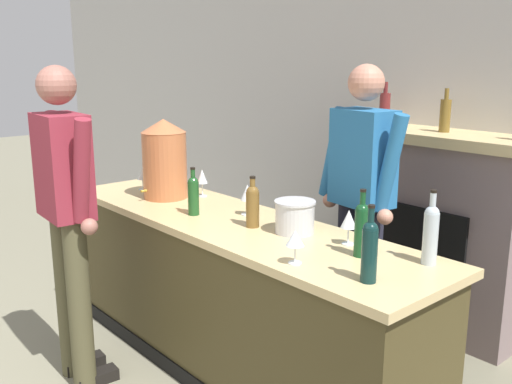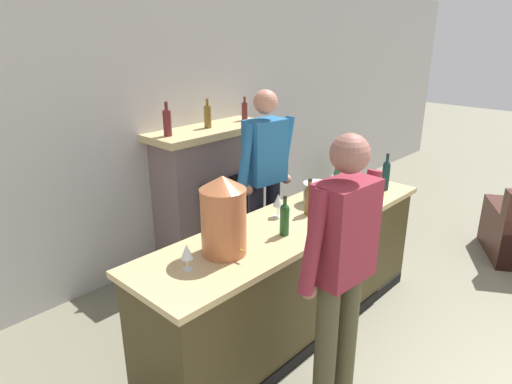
% 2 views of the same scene
% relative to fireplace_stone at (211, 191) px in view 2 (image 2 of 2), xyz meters
% --- Properties ---
extents(wall_back_panel, '(12.00, 0.07, 2.75)m').
position_rel_fireplace_stone_xyz_m(wall_back_panel, '(-0.29, 0.26, 0.67)').
color(wall_back_panel, beige).
rests_on(wall_back_panel, ground_plane).
extents(bar_counter, '(2.70, 0.70, 0.96)m').
position_rel_fireplace_stone_xyz_m(bar_counter, '(-0.47, -1.47, -0.22)').
color(bar_counter, '#443A1E').
rests_on(bar_counter, ground_plane).
extents(fireplace_stone, '(1.33, 0.52, 1.70)m').
position_rel_fireplace_stone_xyz_m(fireplace_stone, '(0.00, 0.00, 0.00)').
color(fireplace_stone, slate).
rests_on(fireplace_stone, ground_plane).
extents(potted_plant_corner, '(0.39, 0.43, 0.74)m').
position_rel_fireplace_stone_xyz_m(potted_plant_corner, '(2.38, -0.18, -0.40)').
color(potted_plant_corner, '#9A6A40').
rests_on(potted_plant_corner, ground_plane).
extents(person_customer, '(0.66, 0.32, 1.83)m').
position_rel_fireplace_stone_xyz_m(person_customer, '(-0.98, -2.22, 0.32)').
color(person_customer, '#4A462D').
rests_on(person_customer, ground_plane).
extents(person_bartender, '(0.66, 0.34, 1.83)m').
position_rel_fireplace_stone_xyz_m(person_bartender, '(-0.06, -0.82, 0.32)').
color(person_bartender, '#20202E').
rests_on(person_bartender, ground_plane).
extents(copper_dispenser, '(0.30, 0.33, 0.52)m').
position_rel_fireplace_stone_xyz_m(copper_dispenser, '(-1.17, -1.47, 0.52)').
color(copper_dispenser, '#BD6A3F').
rests_on(copper_dispenser, bar_counter).
extents(ice_bucket_steel, '(0.22, 0.22, 0.17)m').
position_rel_fireplace_stone_xyz_m(ice_bucket_steel, '(-0.05, -1.37, 0.34)').
color(ice_bucket_steel, silver).
rests_on(ice_bucket_steel, bar_counter).
extents(wine_bottle_rose_blush, '(0.07, 0.07, 0.34)m').
position_rel_fireplace_stone_xyz_m(wine_bottle_rose_blush, '(0.69, -1.25, 0.41)').
color(wine_bottle_rose_blush, '#ADBAC4').
rests_on(wine_bottle_rose_blush, bar_counter).
extents(wine_bottle_cabernet_heavy, '(0.07, 0.07, 0.32)m').
position_rel_fireplace_stone_xyz_m(wine_bottle_cabernet_heavy, '(0.42, -1.40, 0.40)').
color(wine_bottle_cabernet_heavy, '#113F1E').
rests_on(wine_bottle_cabernet_heavy, bar_counter).
extents(wine_bottle_port_short, '(0.07, 0.07, 0.33)m').
position_rel_fireplace_stone_xyz_m(wine_bottle_port_short, '(0.64, -1.63, 0.40)').
color(wine_bottle_port_short, '#0E2B2A').
rests_on(wine_bottle_port_short, bar_counter).
extents(wine_bottle_chardonnay_pale, '(0.07, 0.07, 0.29)m').
position_rel_fireplace_stone_xyz_m(wine_bottle_chardonnay_pale, '(-0.70, -1.57, 0.38)').
color(wine_bottle_chardonnay_pale, '#1C4B1F').
rests_on(wine_bottle_chardonnay_pale, bar_counter).
extents(wine_bottle_burgundy_dark, '(0.07, 0.07, 0.28)m').
position_rel_fireplace_stone_xyz_m(wine_bottle_burgundy_dark, '(-0.28, -1.47, 0.38)').
color(wine_bottle_burgundy_dark, brown).
rests_on(wine_bottle_burgundy_dark, bar_counter).
extents(wine_glass_near_bucket, '(0.08, 0.08, 0.17)m').
position_rel_fireplace_stone_xyz_m(wine_glass_near_bucket, '(-1.47, -1.46, 0.37)').
color(wine_glass_near_bucket, silver).
rests_on(wine_glass_near_bucket, bar_counter).
extents(wine_glass_mid_counter, '(0.08, 0.08, 0.18)m').
position_rel_fireplace_stone_xyz_m(wine_glass_mid_counter, '(-0.48, -1.34, 0.38)').
color(wine_glass_mid_counter, silver).
rests_on(wine_glass_mid_counter, bar_counter).
extents(wine_glass_front_right, '(0.09, 0.09, 0.16)m').
position_rel_fireplace_stone_xyz_m(wine_glass_front_right, '(0.29, -1.71, 0.37)').
color(wine_glass_front_right, silver).
rests_on(wine_glass_front_right, bar_counter).
extents(wine_glass_back_row, '(0.08, 0.08, 0.18)m').
position_rel_fireplace_stone_xyz_m(wine_glass_back_row, '(0.27, -1.31, 0.38)').
color(wine_glass_back_row, silver).
rests_on(wine_glass_back_row, bar_counter).
extents(wine_glass_front_left, '(0.07, 0.07, 0.18)m').
position_rel_fireplace_stone_xyz_m(wine_glass_front_left, '(-1.04, -1.26, 0.39)').
color(wine_glass_front_left, silver).
rests_on(wine_glass_front_left, bar_counter).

